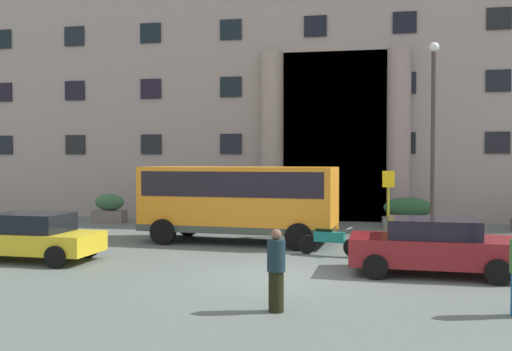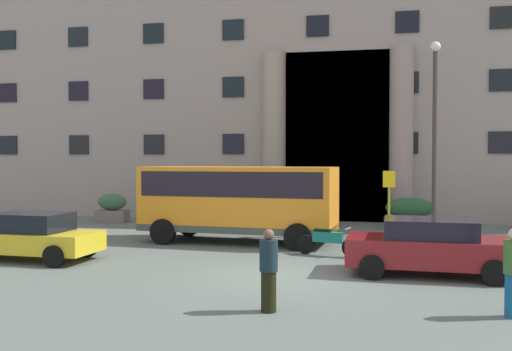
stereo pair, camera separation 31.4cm
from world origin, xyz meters
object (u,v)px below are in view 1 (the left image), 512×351
object	(u,v)px
orange_minibus	(239,197)
hedge_planter_entrance_right	(408,213)
parked_sedan_far	(31,236)
motorcycle_near_kerb	(453,243)
hedge_planter_far_east	(110,209)
lamppost_plaza_centre	(433,123)
scooter_by_planter	(328,241)
pedestrian_man_red_shirt	(276,270)
bus_stop_sign	(388,197)
parked_coupe_end	(432,246)
hedge_planter_west	(232,208)
hedge_planter_entrance_left	(301,213)

from	to	relation	value
orange_minibus	hedge_planter_entrance_right	world-z (taller)	orange_minibus
parked_sedan_far	motorcycle_near_kerb	world-z (taller)	parked_sedan_far
hedge_planter_far_east	lamppost_plaza_centre	distance (m)	15.04
scooter_by_planter	lamppost_plaza_centre	xyz separation A→B (m)	(3.83, 5.25, 3.93)
motorcycle_near_kerb	pedestrian_man_red_shirt	xyz separation A→B (m)	(-4.46, -6.70, 0.35)
bus_stop_sign	pedestrian_man_red_shirt	distance (m)	10.61
parked_coupe_end	hedge_planter_far_east	bearing A→B (deg)	147.19
hedge_planter_west	parked_coupe_end	world-z (taller)	hedge_planter_west
hedge_planter_west	scooter_by_planter	size ratio (longest dim) A/B	0.87
orange_minibus	scooter_by_planter	size ratio (longest dim) A/B	3.46
lamppost_plaza_centre	motorcycle_near_kerb	bearing A→B (deg)	-91.11
pedestrian_man_red_shirt	hedge_planter_far_east	bearing A→B (deg)	-135.32
hedge_planter_entrance_left	hedge_planter_far_east	bearing A→B (deg)	178.68
hedge_planter_far_east	scooter_by_planter	size ratio (longest dim) A/B	0.73
hedge_planter_far_east	motorcycle_near_kerb	world-z (taller)	hedge_planter_far_east
hedge_planter_entrance_left	lamppost_plaza_centre	distance (m)	6.78
bus_stop_sign	hedge_planter_entrance_left	xyz separation A→B (m)	(-3.52, 3.43, -0.98)
hedge_planter_west	orange_minibus	bearing A→B (deg)	-74.98
pedestrian_man_red_shirt	lamppost_plaza_centre	size ratio (longest dim) A/B	0.22
hedge_planter_entrance_left	pedestrian_man_red_shirt	bearing A→B (deg)	-86.83
hedge_planter_entrance_right	hedge_planter_west	bearing A→B (deg)	179.57
hedge_planter_west	parked_sedan_far	bearing A→B (deg)	-111.42
orange_minibus	hedge_planter_far_east	distance (m)	8.98
parked_coupe_end	motorcycle_near_kerb	size ratio (longest dim) A/B	2.11
orange_minibus	hedge_planter_entrance_right	size ratio (longest dim) A/B	3.28
pedestrian_man_red_shirt	lamppost_plaza_centre	xyz separation A→B (m)	(4.56, 11.82, 3.58)
orange_minibus	hedge_planter_far_east	size ratio (longest dim) A/B	4.74
hedge_planter_west	pedestrian_man_red_shirt	world-z (taller)	pedestrian_man_red_shirt
hedge_planter_west	hedge_planter_entrance_right	xyz separation A→B (m)	(7.82, -0.06, -0.12)
motorcycle_near_kerb	hedge_planter_entrance_left	bearing A→B (deg)	140.28
parked_sedan_far	hedge_planter_entrance_right	bearing A→B (deg)	43.22
hedge_planter_west	hedge_planter_far_east	distance (m)	5.90
bus_stop_sign	scooter_by_planter	distance (m)	4.33
hedge_planter_entrance_left	scooter_by_planter	size ratio (longest dim) A/B	0.89
hedge_planter_entrance_right	parked_sedan_far	world-z (taller)	parked_sedan_far
hedge_planter_entrance_left	parked_coupe_end	bearing A→B (deg)	-65.84
bus_stop_sign	hedge_planter_west	distance (m)	7.81
parked_coupe_end	motorcycle_near_kerb	world-z (taller)	parked_coupe_end
orange_minibus	parked_coupe_end	bearing A→B (deg)	-31.88
hedge_planter_entrance_left	motorcycle_near_kerb	xyz separation A→B (m)	(5.21, -6.95, -0.15)
lamppost_plaza_centre	hedge_planter_far_east	bearing A→B (deg)	171.97
orange_minibus	pedestrian_man_red_shirt	size ratio (longest dim) A/B	4.36
hedge_planter_entrance_right	motorcycle_near_kerb	world-z (taller)	hedge_planter_entrance_right
hedge_planter_far_east	pedestrian_man_red_shirt	world-z (taller)	pedestrian_man_red_shirt
bus_stop_sign	parked_sedan_far	distance (m)	12.26
pedestrian_man_red_shirt	motorcycle_near_kerb	bearing A→B (deg)	155.55
bus_stop_sign	parked_coupe_end	distance (m)	6.15
hedge_planter_entrance_left	parked_coupe_end	xyz separation A→B (m)	(4.25, -9.48, 0.14)
orange_minibus	hedge_planter_far_east	bearing A→B (deg)	150.27
hedge_planter_entrance_right	hedge_planter_entrance_left	size ratio (longest dim) A/B	1.19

